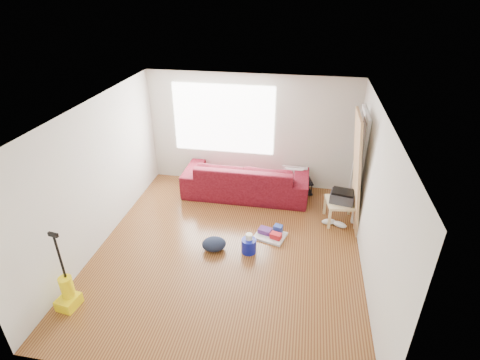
% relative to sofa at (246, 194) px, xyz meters
% --- Properties ---
extents(room, '(4.51, 5.01, 2.51)m').
position_rel_sofa_xyz_m(room, '(0.08, -1.80, 1.25)').
color(room, '#512C15').
rests_on(room, ground).
extents(sofa, '(2.66, 1.04, 0.78)m').
position_rel_sofa_xyz_m(sofa, '(0.00, 0.00, 0.00)').
color(sofa, '#3C030C').
rests_on(sofa, ground).
extents(tv_stand, '(0.86, 0.63, 0.29)m').
position_rel_sofa_xyz_m(tv_stand, '(1.02, 0.27, 0.15)').
color(tv_stand, black).
rests_on(tv_stand, ground).
extents(tv, '(0.54, 0.07, 0.31)m').
position_rel_sofa_xyz_m(tv, '(1.02, 0.27, 0.45)').
color(tv, black).
rests_on(tv, tv_stand).
extents(side_table, '(0.62, 0.62, 0.45)m').
position_rel_sofa_xyz_m(side_table, '(1.96, -0.70, 0.37)').
color(side_table, '#CCBA86').
rests_on(side_table, ground).
extents(printer, '(0.49, 0.41, 0.23)m').
position_rel_sofa_xyz_m(printer, '(1.96, -0.70, 0.56)').
color(printer, '#2F3038').
rests_on(printer, side_table).
extents(bucket, '(0.29, 0.29, 0.26)m').
position_rel_sofa_xyz_m(bucket, '(0.37, -1.93, 0.00)').
color(bucket, '#0C158E').
rests_on(bucket, ground).
extents(toilet_paper, '(0.11, 0.11, 0.11)m').
position_rel_sofa_xyz_m(toilet_paper, '(0.37, -1.91, 0.18)').
color(toilet_paper, white).
rests_on(toilet_paper, bucket).
extents(cleaning_tray, '(0.63, 0.55, 0.19)m').
position_rel_sofa_xyz_m(cleaning_tray, '(0.71, -1.43, 0.06)').
color(cleaning_tray, silver).
rests_on(cleaning_tray, ground).
extents(backpack, '(0.50, 0.45, 0.23)m').
position_rel_sofa_xyz_m(backpack, '(-0.23, -1.98, 0.00)').
color(backpack, black).
rests_on(backpack, ground).
extents(sneakers, '(0.50, 0.25, 0.11)m').
position_rel_sofa_xyz_m(sneakers, '(1.86, -0.88, 0.06)').
color(sneakers, silver).
rests_on(sneakers, ground).
extents(vacuum, '(0.30, 0.33, 1.25)m').
position_rel_sofa_xyz_m(vacuum, '(-1.99, -3.57, 0.23)').
color(vacuum, yellow).
rests_on(vacuum, ground).
extents(door_panel, '(0.27, 0.88, 2.20)m').
position_rel_sofa_xyz_m(door_panel, '(2.14, -0.75, 0.00)').
color(door_panel, tan).
rests_on(door_panel, ground).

